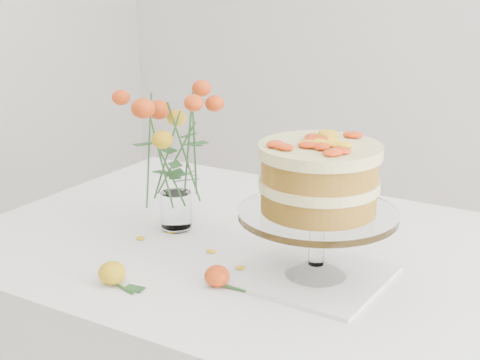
# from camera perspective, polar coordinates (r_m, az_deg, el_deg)

# --- Properties ---
(table) EXTENTS (1.43, 0.93, 0.76)m
(table) POSITION_cam_1_polar(r_m,az_deg,el_deg) (1.53, 3.45, -8.59)
(table) COLOR tan
(table) RESTS_ON ground
(napkin) EXTENTS (0.28, 0.28, 0.01)m
(napkin) POSITION_cam_1_polar(r_m,az_deg,el_deg) (1.36, 6.45, -8.15)
(napkin) COLOR white
(napkin) RESTS_ON table
(cake_stand) EXTENTS (0.31, 0.31, 0.28)m
(cake_stand) POSITION_cam_1_polar(r_m,az_deg,el_deg) (1.29, 6.74, -0.44)
(cake_stand) COLOR white
(cake_stand) RESTS_ON napkin
(rose_vase) EXTENTS (0.32, 0.32, 0.37)m
(rose_vase) POSITION_cam_1_polar(r_m,az_deg,el_deg) (1.54, -5.66, 3.35)
(rose_vase) COLOR white
(rose_vase) RESTS_ON table
(loose_rose_near) EXTENTS (0.10, 0.05, 0.05)m
(loose_rose_near) POSITION_cam_1_polar(r_m,az_deg,el_deg) (1.35, -10.85, -7.81)
(loose_rose_near) COLOR yellow
(loose_rose_near) RESTS_ON table
(loose_rose_far) EXTENTS (0.09, 0.05, 0.04)m
(loose_rose_far) POSITION_cam_1_polar(r_m,az_deg,el_deg) (1.31, -1.96, -8.20)
(loose_rose_far) COLOR #BE3609
(loose_rose_far) RESTS_ON table
(stray_petal_a) EXTENTS (0.03, 0.02, 0.00)m
(stray_petal_a) POSITION_cam_1_polar(r_m,az_deg,el_deg) (1.47, -2.47, -6.10)
(stray_petal_a) COLOR yellow
(stray_petal_a) RESTS_ON table
(stray_petal_b) EXTENTS (0.03, 0.02, 0.00)m
(stray_petal_b) POSITION_cam_1_polar(r_m,az_deg,el_deg) (1.39, 0.12, -7.51)
(stray_petal_b) COLOR yellow
(stray_petal_b) RESTS_ON table
(stray_petal_c) EXTENTS (0.03, 0.02, 0.00)m
(stray_petal_c) POSITION_cam_1_polar(r_m,az_deg,el_deg) (1.34, 0.73, -8.50)
(stray_petal_c) COLOR yellow
(stray_petal_c) RESTS_ON table
(stray_petal_d) EXTENTS (0.03, 0.02, 0.00)m
(stray_petal_d) POSITION_cam_1_polar(r_m,az_deg,el_deg) (1.58, -5.76, -4.42)
(stray_petal_d) COLOR yellow
(stray_petal_d) RESTS_ON table
(stray_petal_e) EXTENTS (0.03, 0.02, 0.00)m
(stray_petal_e) POSITION_cam_1_polar(r_m,az_deg,el_deg) (1.55, -8.48, -4.95)
(stray_petal_e) COLOR yellow
(stray_petal_e) RESTS_ON table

